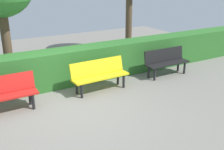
# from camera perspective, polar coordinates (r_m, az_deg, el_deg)

# --- Properties ---
(ground_plane) EXTENTS (17.44, 17.44, 0.00)m
(ground_plane) POSITION_cam_1_polar(r_m,az_deg,el_deg) (6.69, -9.10, -7.30)
(ground_plane) COLOR gray
(bench_black) EXTENTS (1.54, 0.45, 0.86)m
(bench_black) POSITION_cam_1_polar(r_m,az_deg,el_deg) (8.94, 11.27, 2.95)
(bench_black) COLOR black
(bench_black) RESTS_ON ground_plane
(bench_yellow) EXTENTS (1.66, 0.53, 0.86)m
(bench_yellow) POSITION_cam_1_polar(r_m,az_deg,el_deg) (7.58, -2.67, 0.26)
(bench_yellow) COLOR yellow
(bench_yellow) RESTS_ON ground_plane
(bench_red) EXTENTS (1.55, 0.48, 0.86)m
(bench_red) POSITION_cam_1_polar(r_m,az_deg,el_deg) (6.84, -21.97, -3.50)
(bench_red) COLOR red
(bench_red) RESTS_ON ground_plane
(hedge_row) EXTENTS (13.44, 0.76, 1.05)m
(hedge_row) POSITION_cam_1_polar(r_m,az_deg,el_deg) (8.33, -6.21, 2.29)
(hedge_row) COLOR #2D6B28
(hedge_row) RESTS_ON ground_plane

